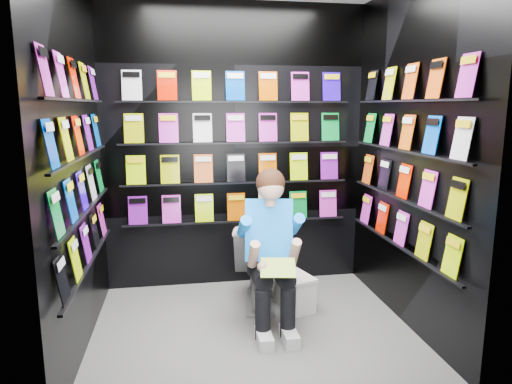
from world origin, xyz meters
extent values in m
plane|color=#61615E|center=(0.00, 0.00, 0.00)|extent=(2.40, 2.40, 0.00)
cube|color=black|center=(0.00, 1.00, 1.30)|extent=(2.40, 0.04, 2.60)
cube|color=black|center=(0.00, -1.00, 1.30)|extent=(2.40, 0.04, 2.60)
cube|color=black|center=(-1.20, 0.00, 1.30)|extent=(0.04, 2.00, 2.60)
cube|color=black|center=(1.20, 0.00, 1.30)|extent=(0.04, 2.00, 2.60)
imported|color=white|center=(0.14, 0.48, 0.37)|extent=(0.55, 0.81, 0.73)
cube|color=silver|center=(0.41, 0.33, 0.13)|extent=(0.30, 0.40, 0.27)
cube|color=silver|center=(0.41, 0.33, 0.28)|extent=(0.32, 0.42, 0.03)
cube|color=green|center=(0.14, -0.25, 0.58)|extent=(0.26, 0.18, 0.10)
camera|label=1|loc=(-0.51, -3.19, 1.68)|focal=32.00mm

